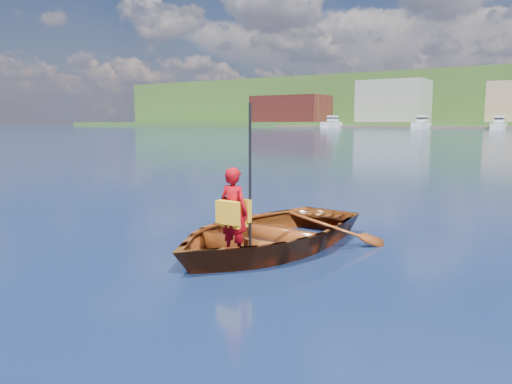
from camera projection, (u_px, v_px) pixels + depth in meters
name	position (u px, v px, depth m)	size (l,w,h in m)	color
ground	(330.00, 247.00, 7.44)	(600.00, 600.00, 0.00)	#152E44
rowboat	(266.00, 233.00, 7.33)	(3.05, 3.99, 0.77)	brown
child_paddler	(234.00, 212.00, 6.47)	(0.46, 0.36, 1.99)	#9E060E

